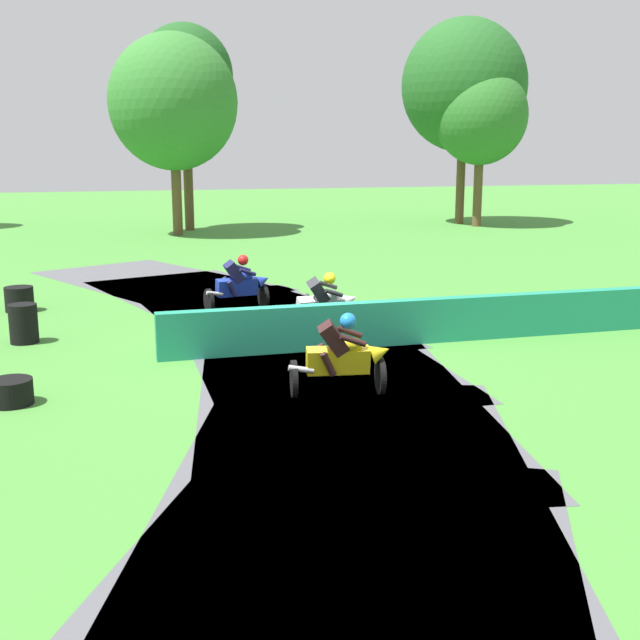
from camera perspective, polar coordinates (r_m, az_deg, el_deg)
ground_plane at (r=15.65m, az=-1.16°, el=-2.18°), size 120.00×120.00×0.00m
track_asphalt at (r=15.45m, az=-4.71°, el=-2.41°), size 8.52×27.70×0.01m
safety_barrier at (r=17.57m, az=15.73°, el=0.46°), size 16.22×0.31×0.90m
motorcycle_lead_yellow at (r=12.66m, az=1.64°, el=-2.61°), size 1.71×0.89×1.42m
motorcycle_chase_white at (r=17.02m, az=0.26°, el=1.19°), size 1.68×0.90×1.43m
motorcycle_trailing_blue at (r=19.38m, az=-5.75°, el=2.57°), size 1.69×0.94×1.42m
tire_stack_mid_a at (r=13.27m, az=-21.22°, el=-4.81°), size 0.67×0.67×0.40m
tire_stack_mid_b at (r=17.25m, az=-20.43°, el=-0.24°), size 0.57×0.57×0.80m
tire_stack_far at (r=20.64m, az=-20.69°, el=1.41°), size 0.68×0.68×0.60m
tree_far_left at (r=36.64m, az=-10.45°, el=15.05°), size 5.62×5.62×8.76m
tree_mid_rise at (r=42.19m, az=10.26°, el=16.15°), size 6.25×6.25×10.19m
tree_behind_barrier at (r=40.89m, az=11.43°, el=14.09°), size 4.53×4.53×7.77m
tree_distant at (r=38.83m, az=-9.65°, el=16.78°), size 4.44×4.44×9.44m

